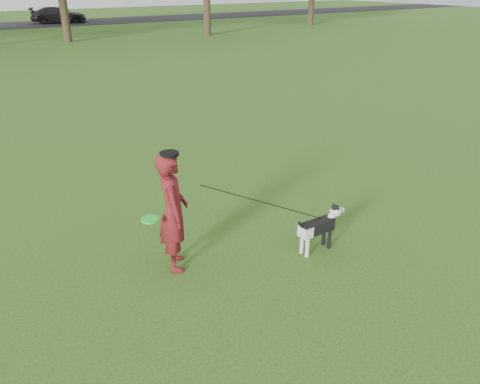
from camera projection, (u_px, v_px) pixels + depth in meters
ground at (279, 256)px, 6.68m from camera, size 120.00×120.00×0.00m
man at (173, 212)px, 6.13m from camera, size 0.58×0.70×1.65m
dog at (320, 225)px, 6.69m from camera, size 0.88×0.18×0.67m
car_right at (58, 15)px, 40.18m from camera, size 4.87×2.92×1.32m
man_held_items at (266, 203)px, 6.44m from camera, size 2.52×0.87×1.21m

